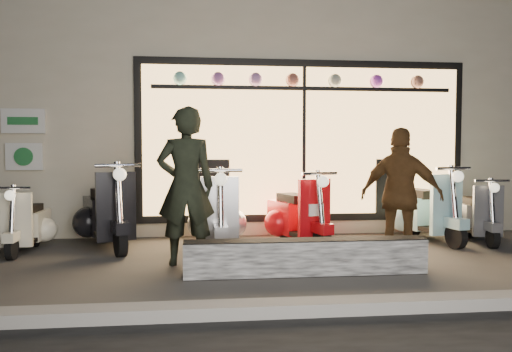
{
  "coord_description": "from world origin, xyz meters",
  "views": [
    {
      "loc": [
        -0.88,
        -6.11,
        1.4
      ],
      "look_at": [
        -0.14,
        0.6,
        1.05
      ],
      "focal_mm": 35.0,
      "sensor_mm": 36.0,
      "label": 1
    }
  ],
  "objects_px": {
    "scooter_red": "(295,216)",
    "man": "(186,186)",
    "woman": "(401,196)",
    "scooter_silver": "(218,217)",
    "graffiti_barrier": "(306,257)"
  },
  "relations": [
    {
      "from": "scooter_silver",
      "to": "scooter_red",
      "type": "bearing_deg",
      "value": 6.64
    },
    {
      "from": "scooter_silver",
      "to": "man",
      "type": "height_order",
      "value": "man"
    },
    {
      "from": "man",
      "to": "woman",
      "type": "distance_m",
      "value": 2.64
    },
    {
      "from": "scooter_red",
      "to": "man",
      "type": "bearing_deg",
      "value": -161.73
    },
    {
      "from": "scooter_red",
      "to": "woman",
      "type": "distance_m",
      "value": 1.79
    },
    {
      "from": "scooter_silver",
      "to": "man",
      "type": "relative_size",
      "value": 0.8
    },
    {
      "from": "man",
      "to": "woman",
      "type": "bearing_deg",
      "value": 168.91
    },
    {
      "from": "scooter_red",
      "to": "woman",
      "type": "relative_size",
      "value": 0.88
    },
    {
      "from": "scooter_silver",
      "to": "scooter_red",
      "type": "height_order",
      "value": "scooter_silver"
    },
    {
      "from": "graffiti_barrier",
      "to": "woman",
      "type": "distance_m",
      "value": 1.49
    },
    {
      "from": "scooter_silver",
      "to": "woman",
      "type": "relative_size",
      "value": 0.92
    },
    {
      "from": "graffiti_barrier",
      "to": "woman",
      "type": "relative_size",
      "value": 1.63
    },
    {
      "from": "graffiti_barrier",
      "to": "woman",
      "type": "bearing_deg",
      "value": 17.8
    },
    {
      "from": "scooter_red",
      "to": "man",
      "type": "relative_size",
      "value": 0.77
    },
    {
      "from": "scooter_silver",
      "to": "man",
      "type": "xyz_separation_m",
      "value": [
        -0.42,
        -0.98,
        0.51
      ]
    }
  ]
}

